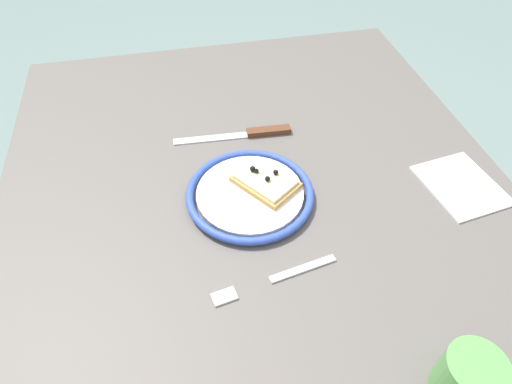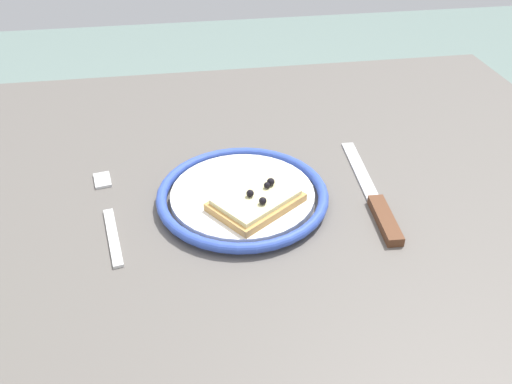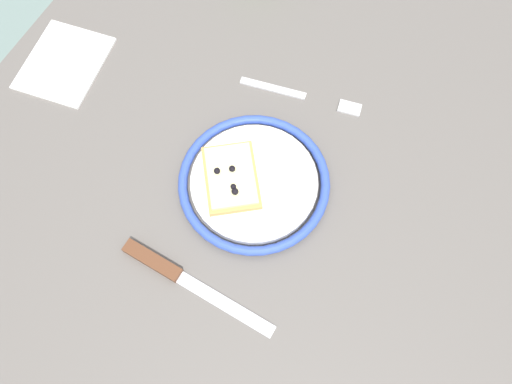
{
  "view_description": "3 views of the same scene",
  "coord_description": "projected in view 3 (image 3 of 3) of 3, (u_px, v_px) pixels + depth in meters",
  "views": [
    {
      "loc": [
        -0.52,
        0.12,
        1.28
      ],
      "look_at": [
        -0.01,
        0.01,
        0.74
      ],
      "focal_mm": 30.87,
      "sensor_mm": 36.0,
      "label": 1
    },
    {
      "loc": [
        -0.07,
        -0.53,
        1.13
      ],
      "look_at": [
        0.02,
        0.0,
        0.74
      ],
      "focal_mm": 36.79,
      "sensor_mm": 36.0,
      "label": 2
    },
    {
      "loc": [
        0.25,
        0.15,
        1.39
      ],
      "look_at": [
        0.02,
        0.03,
        0.74
      ],
      "focal_mm": 34.23,
      "sensor_mm": 36.0,
      "label": 3
    }
  ],
  "objects": [
    {
      "name": "ground_plane",
      "position": [
        249.0,
        278.0,
        1.4
      ],
      "size": [
        6.0,
        6.0,
        0.0
      ],
      "primitive_type": "plane",
      "color": "slate"
    },
    {
      "name": "dining_table",
      "position": [
        244.0,
        197.0,
        0.8
      ],
      "size": [
        1.12,
        0.92,
        0.71
      ],
      "color": "#5B5651",
      "rests_on": "ground_plane"
    },
    {
      "name": "plate",
      "position": [
        254.0,
        181.0,
        0.73
      ],
      "size": [
        0.23,
        0.23,
        0.02
      ],
      "color": "white",
      "rests_on": "dining_table"
    },
    {
      "name": "pizza_slice_near",
      "position": [
        231.0,
        177.0,
        0.71
      ],
      "size": [
        0.13,
        0.12,
        0.03
      ],
      "color": "tan",
      "rests_on": "plate"
    },
    {
      "name": "knife",
      "position": [
        172.0,
        272.0,
        0.68
      ],
      "size": [
        0.03,
        0.24,
        0.01
      ],
      "color": "silver",
      "rests_on": "dining_table"
    },
    {
      "name": "fork",
      "position": [
        301.0,
        96.0,
        0.79
      ],
      "size": [
        0.05,
        0.2,
        0.0
      ],
      "color": "silver",
      "rests_on": "dining_table"
    },
    {
      "name": "napkin",
      "position": [
        64.0,
        63.0,
        0.81
      ],
      "size": [
        0.16,
        0.14,
        0.0
      ],
      "primitive_type": "cube",
      "rotation": [
        0.0,
        0.0,
        0.14
      ],
      "color": "white",
      "rests_on": "dining_table"
    }
  ]
}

